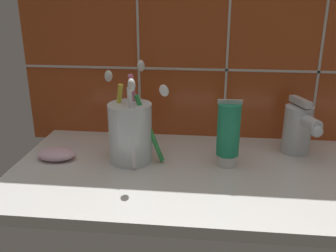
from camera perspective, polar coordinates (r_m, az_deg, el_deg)
sink_counter at (r=69.81cm, az=7.19°, el=-7.51°), size 75.47×35.90×2.00cm
tile_wall_backsplash at (r=80.99cm, az=7.73°, el=12.38°), size 85.47×1.72×45.30cm
toothbrush_cup at (r=70.98cm, az=-5.69°, el=-0.77°), size 13.22×11.47×18.87cm
toothpaste_tube at (r=69.55cm, az=9.17°, el=-1.16°), size 4.43×4.22×12.75cm
sink_faucet at (r=78.64cm, az=19.30°, el=-0.29°), size 6.03×9.97×11.24cm
soap_bar at (r=76.09cm, az=-16.61°, el=-4.11°), size 7.57×5.15×2.17cm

